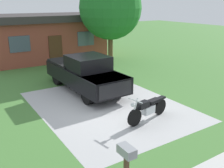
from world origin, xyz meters
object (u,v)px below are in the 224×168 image
(shade_tree, at_px, (110,8))
(neighbor_house, at_px, (44,36))
(motorcycle, at_px, (148,109))
(mailbox, at_px, (127,157))
(pickup_truck, at_px, (84,72))

(shade_tree, height_order, neighbor_house, shade_tree)
(motorcycle, height_order, mailbox, mailbox)
(motorcycle, relative_size, pickup_truck, 0.39)
(shade_tree, distance_m, neighbor_house, 6.10)
(pickup_truck, distance_m, shade_tree, 7.16)
(motorcycle, bearing_deg, pickup_truck, 95.64)
(motorcycle, distance_m, mailbox, 4.18)
(pickup_truck, bearing_deg, neighbor_house, 84.17)
(motorcycle, xyz_separation_m, neighbor_house, (0.47, 13.55, 1.32))
(motorcycle, relative_size, shade_tree, 0.35)
(neighbor_house, bearing_deg, mailbox, -102.16)
(motorcycle, bearing_deg, mailbox, -137.45)
(motorcycle, distance_m, shade_tree, 10.66)
(shade_tree, bearing_deg, pickup_truck, -134.63)
(motorcycle, xyz_separation_m, mailbox, (-3.06, -2.81, 0.51))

